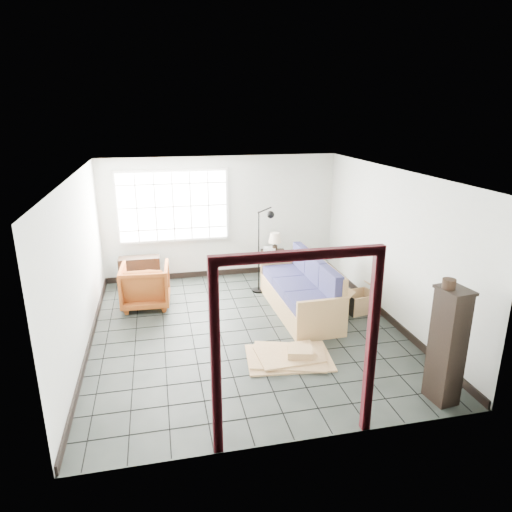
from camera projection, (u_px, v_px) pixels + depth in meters
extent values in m
plane|color=black|center=(247.00, 330.00, 7.60)|extent=(5.50, 5.50, 0.00)
cube|color=silver|center=(221.00, 218.00, 9.76)|extent=(5.00, 0.02, 2.60)
cube|color=silver|center=(298.00, 336.00, 4.65)|extent=(5.00, 0.02, 2.60)
cube|color=silver|center=(79.00, 267.00, 6.69)|extent=(0.02, 5.50, 2.60)
cube|color=silver|center=(391.00, 246.00, 7.72)|extent=(0.02, 5.50, 2.60)
cube|color=white|center=(245.00, 173.00, 6.81)|extent=(5.00, 5.50, 0.02)
cube|color=black|center=(222.00, 272.00, 10.12)|extent=(4.95, 0.03, 0.12)
cube|color=black|center=(90.00, 342.00, 7.08)|extent=(0.03, 5.45, 0.12)
cube|color=black|center=(383.00, 313.00, 8.09)|extent=(0.03, 5.45, 0.12)
cube|color=silver|center=(173.00, 206.00, 9.43)|extent=(2.32, 0.06, 1.52)
cube|color=white|center=(173.00, 207.00, 9.39)|extent=(2.20, 0.02, 1.40)
cube|color=#3C0D13|center=(216.00, 364.00, 4.60)|extent=(0.10, 0.08, 2.10)
cube|color=#3C0D13|center=(371.00, 346.00, 4.95)|extent=(0.10, 0.08, 2.10)
cube|color=#3C0D13|center=(299.00, 255.00, 4.44)|extent=(1.80, 0.08, 0.10)
cube|color=#936342|center=(299.00, 301.00, 8.26)|extent=(0.91, 2.17, 0.39)
cube|color=#936342|center=(322.00, 320.00, 7.19)|extent=(0.86, 0.09, 0.69)
cube|color=#936342|center=(281.00, 273.00, 9.23)|extent=(0.86, 0.09, 0.69)
cube|color=#936342|center=(320.00, 279.00, 8.22)|extent=(0.14, 2.14, 0.75)
cube|color=#201B43|center=(312.00, 303.00, 7.51)|extent=(0.79, 0.71, 0.17)
cube|color=#201B43|center=(331.00, 286.00, 7.50)|extent=(0.17, 0.69, 0.56)
cube|color=#201B43|center=(298.00, 287.00, 8.17)|extent=(0.79, 0.71, 0.17)
cube|color=#201B43|center=(315.00, 272.00, 8.16)|extent=(0.17, 0.69, 0.56)
cube|color=#201B43|center=(286.00, 274.00, 8.82)|extent=(0.79, 0.71, 0.17)
cube|color=#201B43|center=(302.00, 260.00, 8.81)|extent=(0.17, 0.69, 0.56)
imported|color=#944F15|center=(145.00, 283.00, 8.42)|extent=(0.91, 0.85, 0.88)
cube|color=black|center=(273.00, 253.00, 9.89)|extent=(0.58, 0.58, 0.06)
cube|color=black|center=(265.00, 269.00, 9.77)|extent=(0.06, 0.06, 0.51)
cube|color=black|center=(284.00, 268.00, 9.80)|extent=(0.06, 0.06, 0.51)
cube|color=black|center=(263.00, 263.00, 10.16)|extent=(0.06, 0.06, 0.51)
cube|color=black|center=(281.00, 262.00, 10.19)|extent=(0.06, 0.06, 0.51)
cylinder|color=black|center=(275.00, 249.00, 9.86)|extent=(0.13, 0.13, 0.15)
cylinder|color=black|center=(275.00, 243.00, 9.82)|extent=(0.03, 0.03, 0.11)
cone|color=beige|center=(275.00, 238.00, 9.78)|extent=(0.33, 0.33, 0.22)
cube|color=silver|center=(270.00, 249.00, 9.90)|extent=(0.31, 0.27, 0.09)
cylinder|color=black|center=(264.00, 249.00, 9.91)|extent=(0.03, 0.06, 0.06)
cylinder|color=black|center=(259.00, 290.00, 9.24)|extent=(0.36, 0.36, 0.03)
cylinder|color=black|center=(259.00, 252.00, 8.99)|extent=(0.03, 0.03, 1.62)
cylinder|color=black|center=(265.00, 210.00, 8.65)|extent=(0.26, 0.14, 0.15)
sphere|color=black|center=(271.00, 215.00, 8.60)|extent=(0.19, 0.19, 0.15)
cube|color=black|center=(140.00, 272.00, 9.38)|extent=(0.82, 0.32, 0.64)
cube|color=black|center=(140.00, 272.00, 9.37)|extent=(0.77, 0.28, 0.03)
cube|color=black|center=(447.00, 347.00, 5.56)|extent=(0.32, 0.40, 1.49)
cube|color=black|center=(455.00, 290.00, 5.33)|extent=(0.37, 0.45, 0.04)
cylinder|color=black|center=(449.00, 284.00, 5.31)|extent=(0.17, 0.17, 0.12)
cube|color=#A3734E|center=(358.00, 310.00, 8.33)|extent=(0.59, 0.51, 0.02)
cube|color=black|center=(347.00, 304.00, 8.18)|extent=(0.10, 0.41, 0.35)
cube|color=#A3734E|center=(371.00, 299.00, 8.38)|extent=(0.10, 0.41, 0.35)
cube|color=#A3734E|center=(366.00, 306.00, 8.10)|extent=(0.51, 0.13, 0.35)
cube|color=#A3734E|center=(352.00, 298.00, 8.46)|extent=(0.51, 0.13, 0.35)
cube|color=#A3734E|center=(345.00, 292.00, 8.08)|extent=(0.28, 0.44, 0.14)
cube|color=#A3734E|center=(375.00, 287.00, 8.34)|extent=(0.28, 0.44, 0.14)
cube|color=#A3734E|center=(289.00, 358.00, 6.72)|extent=(1.32, 1.00, 0.03)
cube|color=#A3734E|center=(289.00, 356.00, 6.72)|extent=(1.27, 1.09, 0.03)
cube|color=#A3734E|center=(289.00, 355.00, 6.71)|extent=(0.95, 0.71, 0.03)
cube|color=#A3734E|center=(300.00, 352.00, 6.65)|extent=(0.42, 0.37, 0.10)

